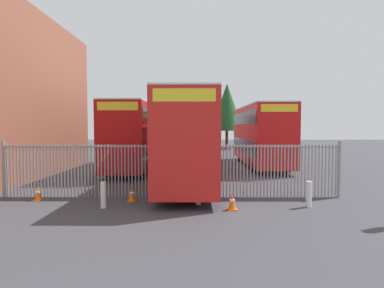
% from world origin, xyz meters
% --- Properties ---
extents(ground_plane, '(100.00, 100.00, 0.00)m').
position_xyz_m(ground_plane, '(0.00, 8.00, 0.00)').
color(ground_plane, '#3D3D42').
extents(palisade_fence, '(14.04, 0.14, 2.35)m').
position_xyz_m(palisade_fence, '(-0.85, 0.00, 1.18)').
color(palisade_fence, gray).
rests_on(palisade_fence, ground).
extents(double_decker_bus_near_gate, '(2.54, 10.81, 4.42)m').
position_xyz_m(double_decker_bus_near_gate, '(-0.22, 3.04, 2.42)').
color(double_decker_bus_near_gate, red).
rests_on(double_decker_bus_near_gate, ground).
extents(double_decker_bus_behind_fence_left, '(2.54, 10.81, 4.42)m').
position_xyz_m(double_decker_bus_behind_fence_left, '(-3.87, 8.90, 2.42)').
color(double_decker_bus_behind_fence_left, '#B70C0C').
rests_on(double_decker_bus_behind_fence_left, ground).
extents(double_decker_bus_behind_fence_right, '(2.54, 10.81, 4.42)m').
position_xyz_m(double_decker_bus_behind_fence_right, '(5.00, 10.68, 2.42)').
color(double_decker_bus_behind_fence_right, red).
rests_on(double_decker_bus_behind_fence_right, ground).
extents(double_decker_bus_far_back, '(2.54, 10.81, 4.42)m').
position_xyz_m(double_decker_bus_far_back, '(-0.92, 23.51, 2.42)').
color(double_decker_bus_far_back, red).
rests_on(double_decker_bus_far_back, ground).
extents(bollard_near_left, '(0.20, 0.20, 0.95)m').
position_xyz_m(bollard_near_left, '(-3.17, -1.77, 0.47)').
color(bollard_near_left, silver).
rests_on(bollard_near_left, ground).
extents(bollard_center_front, '(0.20, 0.20, 0.95)m').
position_xyz_m(bollard_center_front, '(0.27, -1.19, 0.47)').
color(bollard_center_front, silver).
rests_on(bollard_center_front, ground).
extents(bollard_near_right, '(0.20, 0.20, 0.95)m').
position_xyz_m(bollard_near_right, '(4.30, -1.60, 0.47)').
color(bollard_near_right, silver).
rests_on(bollard_near_right, ground).
extents(traffic_cone_by_gate, '(0.34, 0.34, 0.59)m').
position_xyz_m(traffic_cone_by_gate, '(1.45, -2.02, 0.29)').
color(traffic_cone_by_gate, orange).
rests_on(traffic_cone_by_gate, ground).
extents(traffic_cone_mid_forecourt, '(0.34, 0.34, 0.59)m').
position_xyz_m(traffic_cone_mid_forecourt, '(-2.33, -0.74, 0.29)').
color(traffic_cone_mid_forecourt, orange).
rests_on(traffic_cone_mid_forecourt, ground).
extents(traffic_cone_near_kerb, '(0.34, 0.34, 0.59)m').
position_xyz_m(traffic_cone_near_kerb, '(-6.09, -0.61, 0.29)').
color(traffic_cone_near_kerb, orange).
rests_on(traffic_cone_near_kerb, ground).
extents(tree_tall_back, '(4.36, 4.36, 8.62)m').
position_xyz_m(tree_tall_back, '(4.47, 29.49, 5.49)').
color(tree_tall_back, '#4C3823').
rests_on(tree_tall_back, ground).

